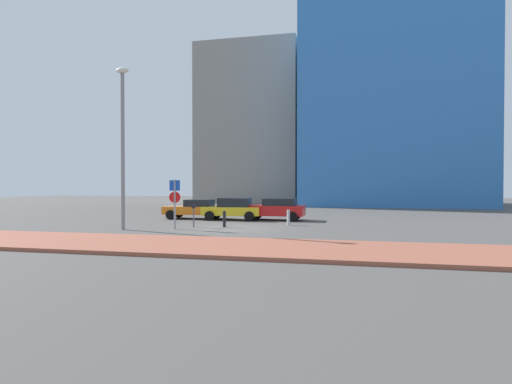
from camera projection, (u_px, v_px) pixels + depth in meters
name	position (u px, v px, depth m)	size (l,w,h in m)	color
ground_plane	(229.00, 228.00, 21.66)	(120.00, 120.00, 0.00)	#4C4947
sidewalk_brick	(179.00, 245.00, 15.02)	(40.00, 4.38, 0.14)	#93513D
parked_car_orange	(195.00, 209.00, 27.80)	(4.23, 2.09, 1.34)	orange
parked_car_yellow	(233.00, 208.00, 26.91)	(4.00, 2.16, 1.48)	gold
parked_car_red	(276.00, 209.00, 26.69)	(4.03, 2.08, 1.46)	red
parking_sign_post	(175.00, 198.00, 21.21)	(0.59, 0.14, 2.63)	gray
parking_meter	(194.00, 212.00, 22.15)	(0.18, 0.14, 1.33)	#4C4C51
street_lamp	(123.00, 136.00, 20.83)	(0.70, 0.36, 8.47)	gray
traffic_bollard_near	(224.00, 219.00, 22.15)	(0.17, 0.17, 0.91)	black
traffic_bollard_mid	(288.00, 217.00, 23.29)	(0.18, 0.18, 0.90)	#B7B7BC
building_colorful_midrise	(386.00, 97.00, 48.41)	(19.75, 17.28, 26.03)	#3372BF
building_under_construction	(253.00, 128.00, 57.25)	(13.59, 12.88, 21.25)	gray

